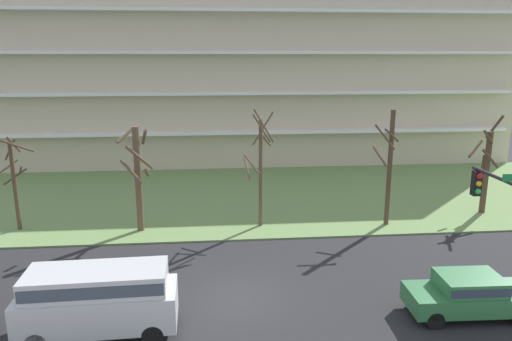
% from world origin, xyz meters
% --- Properties ---
extents(ground, '(160.00, 160.00, 0.00)m').
position_xyz_m(ground, '(0.00, 0.00, 0.00)').
color(ground, '#232326').
extents(grass_lawn_strip, '(80.00, 16.00, 0.08)m').
position_xyz_m(grass_lawn_strip, '(0.00, 14.00, 0.04)').
color(grass_lawn_strip, '#66844C').
rests_on(grass_lawn_strip, ground).
extents(apartment_building, '(50.23, 14.20, 15.85)m').
position_xyz_m(apartment_building, '(0.00, 28.62, 7.92)').
color(apartment_building, beige).
rests_on(apartment_building, ground).
extents(tree_far_left, '(2.35, 2.35, 5.41)m').
position_xyz_m(tree_far_left, '(-11.29, 8.61, 2.86)').
color(tree_far_left, '#4C3828').
rests_on(tree_far_left, ground).
extents(tree_left, '(1.92, 1.92, 5.71)m').
position_xyz_m(tree_left, '(-4.72, 7.84, 3.14)').
color(tree_left, brown).
rests_on(tree_left, ground).
extents(tree_center, '(1.66, 1.66, 6.62)m').
position_xyz_m(tree_center, '(1.76, 7.97, 3.46)').
color(tree_center, brown).
rests_on(tree_center, ground).
extents(tree_right, '(1.21, 1.47, 6.49)m').
position_xyz_m(tree_right, '(8.77, 7.54, 3.42)').
color(tree_right, '#4C3828').
rests_on(tree_right, ground).
extents(tree_far_right, '(1.84, 1.80, 5.97)m').
position_xyz_m(tree_far_right, '(15.30, 9.12, 2.83)').
color(tree_far_right, '#4C3828').
rests_on(tree_far_right, ground).
extents(sedan_green_near_left, '(4.45, 1.93, 1.57)m').
position_xyz_m(sedan_green_near_left, '(8.37, -2.00, 0.87)').
color(sedan_green_near_left, '#2D6B3D').
rests_on(sedan_green_near_left, ground).
extents(van_silver_center_right, '(5.26, 2.17, 2.36)m').
position_xyz_m(van_silver_center_right, '(-4.71, -2.00, 1.40)').
color(van_silver_center_right, '#B7BABF').
rests_on(van_silver_center_right, ground).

